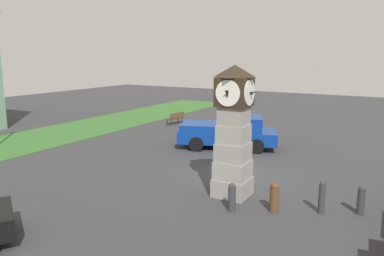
{
  "coord_description": "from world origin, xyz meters",
  "views": [
    {
      "loc": [
        -14.62,
        -6.33,
        5.25
      ],
      "look_at": [
        -0.89,
        1.64,
        2.13
      ],
      "focal_mm": 35.0,
      "sensor_mm": 36.0,
      "label": 1
    }
  ],
  "objects": [
    {
      "name": "grass_verge_far",
      "position": [
        -0.12,
        13.73,
        0.02
      ],
      "size": [
        44.94,
        5.58,
        0.04
      ],
      "primitive_type": "cube",
      "color": "#386B2D",
      "rests_on": "ground_plane"
    },
    {
      "name": "ground_plane",
      "position": [
        0.0,
        0.0,
        0.0
      ],
      "size": [
        74.89,
        74.89,
        0.0
      ],
      "primitive_type": "plane",
      "color": "#38383A"
    },
    {
      "name": "bench",
      "position": [
        9.17,
        8.93,
        0.52
      ],
      "size": [
        1.66,
        0.77,
        0.9
      ],
      "color": "brown",
      "rests_on": "ground_plane"
    },
    {
      "name": "bollard_mid_row",
      "position": [
        -2.89,
        -2.75,
        0.53
      ],
      "size": [
        0.31,
        0.31,
        1.04
      ],
      "color": "brown",
      "rests_on": "ground_plane"
    },
    {
      "name": "pickup_truck",
      "position": [
        4.43,
        2.35,
        0.93
      ],
      "size": [
        4.03,
        5.9,
        1.85
      ],
      "color": "navy",
      "rests_on": "ground_plane"
    },
    {
      "name": "clock_tower",
      "position": [
        -2.22,
        -0.9,
        2.4
      ],
      "size": [
        1.51,
        1.56,
        4.9
      ],
      "color": "gray",
      "rests_on": "ground_plane"
    },
    {
      "name": "bollard_end_row",
      "position": [
        -1.64,
        -5.31,
        0.5
      ],
      "size": [
        0.25,
        0.25,
        0.99
      ],
      "color": "#333338",
      "rests_on": "ground_plane"
    },
    {
      "name": "bollard_near_tower",
      "position": [
        -3.56,
        -1.48,
        0.5
      ],
      "size": [
        0.26,
        0.26,
        1.0
      ],
      "color": "#333338",
      "rests_on": "ground_plane"
    },
    {
      "name": "bollard_far_row",
      "position": [
        -2.2,
        -4.16,
        0.57
      ],
      "size": [
        0.22,
        0.22,
        1.13
      ],
      "color": "#333338",
      "rests_on": "ground_plane"
    }
  ]
}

